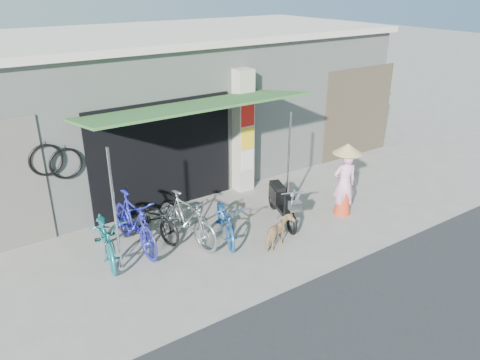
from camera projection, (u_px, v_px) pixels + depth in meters
ground at (275, 239)px, 9.57m from camera, size 80.00×80.00×0.00m
bicycle_shop at (162, 101)px, 12.71m from camera, size 12.30×5.30×3.66m
shop_pillar at (243, 132)px, 11.27m from camera, size 0.42×0.44×3.00m
awning at (193, 108)px, 9.34m from camera, size 4.60×1.88×2.72m
neighbour_right at (358, 113)px, 13.58m from camera, size 2.60×0.06×2.60m
bike_teal at (106, 235)px, 8.75m from camera, size 0.96×1.90×0.96m
bike_blue at (134, 222)px, 9.04m from camera, size 0.61×1.91×1.14m
bike_black at (151, 218)px, 9.49m from camera, size 1.00×1.75×0.87m
bike_silver at (187, 219)px, 9.24m from camera, size 0.84×1.83×1.06m
bike_navy at (226, 219)px, 9.45m from camera, size 1.11×1.73×0.86m
street_dog at (279, 233)px, 9.16m from camera, size 0.82×0.61×0.63m
moped at (281, 202)px, 10.14m from camera, size 0.72×1.62×0.94m
nun at (345, 180)px, 10.27m from camera, size 0.64×0.64×1.67m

